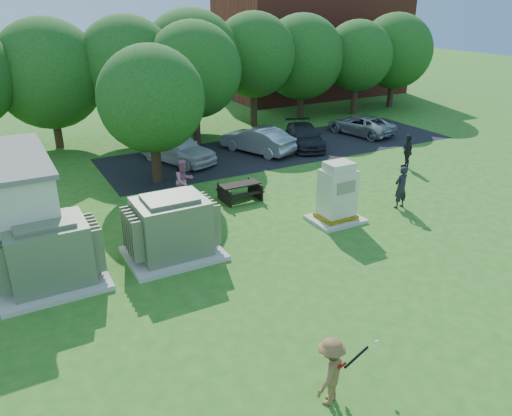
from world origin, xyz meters
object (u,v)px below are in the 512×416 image
picnic_table (240,190)px  person_by_generator (401,187)px  batter (330,372)px  person_walking_right (407,151)px  transformer_left (49,255)px  car_dark (304,136)px  transformer_right (172,229)px  car_silver_b (361,125)px  generator_cabinet (337,196)px  person_at_picnic (184,181)px  car_silver_a (257,140)px  car_white (177,148)px

picnic_table → person_by_generator: person_by_generator is taller
batter → person_walking_right: size_ratio=0.93×
transformer_left → person_walking_right: bearing=10.5°
car_dark → person_walking_right: bearing=-46.0°
transformer_left → transformer_right: same height
car_dark → car_silver_b: bearing=29.2°
generator_cabinet → batter: size_ratio=1.48×
car_dark → generator_cabinet: bearing=-95.8°
batter → person_at_picnic: (1.41, 11.82, 0.12)m
picnic_table → car_silver_b: (11.34, 6.01, 0.14)m
transformer_right → car_silver_a: 12.04m
generator_cabinet → person_by_generator: bearing=-3.3°
person_at_picnic → batter: bearing=-111.4°
person_walking_right → car_white: size_ratio=0.38×
batter → car_silver_a: (7.43, 16.57, -0.08)m
person_at_picnic → person_by_generator: bearing=-47.5°
car_silver_a → car_silver_b: bearing=160.6°
picnic_table → car_white: (-0.44, 6.13, 0.31)m
car_silver_b → picnic_table: bearing=14.9°
person_by_generator → person_at_picnic: bearing=-37.7°
batter → car_white: size_ratio=0.35×
car_white → person_by_generator: bearing=-81.8°
car_silver_b → car_silver_a: bearing=-10.4°
transformer_left → car_dark: 16.98m
person_walking_right → batter: bearing=-25.6°
car_silver_b → car_white: bearing=-13.6°
transformer_left → person_by_generator: 13.04m
person_walking_right → car_silver_a: bearing=-114.5°
transformer_right → picnic_table: transformer_right is taller
transformer_left → car_silver_a: 14.78m
transformer_left → car_silver_b: (19.16, 9.29, -0.38)m
transformer_left → person_at_picnic: size_ratio=1.66×
car_silver_a → batter: bearing=43.8°
car_silver_a → car_white: bearing=-28.0°
person_at_picnic → car_white: size_ratio=0.41×
batter → car_dark: batter is taller
car_white → generator_cabinet: bearing=-96.3°
person_by_generator → picnic_table: bearing=-40.8°
picnic_table → car_silver_a: (3.94, 5.67, 0.26)m
picnic_table → person_walking_right: person_walking_right is taller
car_silver_a → car_dark: (2.85, -0.30, -0.09)m
transformer_right → car_dark: transformer_right is taller
transformer_right → person_walking_right: (13.22, 3.12, -0.13)m
generator_cabinet → picnic_table: generator_cabinet is taller
car_dark → car_silver_b: 4.59m
person_by_generator → person_at_picnic: size_ratio=0.96×
generator_cabinet → car_dark: generator_cabinet is taller
generator_cabinet → car_silver_b: bearing=46.5°
generator_cabinet → car_silver_b: generator_cabinet is taller
person_by_generator → generator_cabinet: bearing=-8.1°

